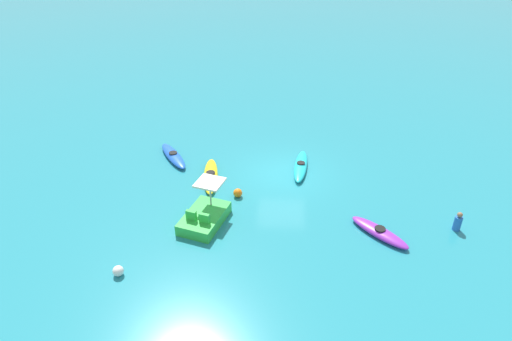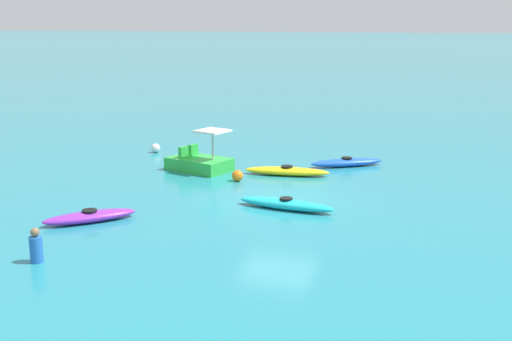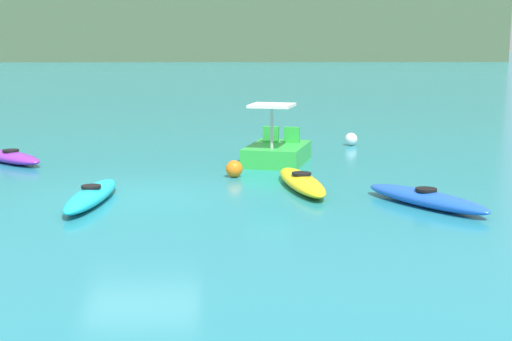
{
  "view_description": "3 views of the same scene",
  "coord_description": "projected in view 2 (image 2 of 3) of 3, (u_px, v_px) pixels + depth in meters",
  "views": [
    {
      "loc": [
        0.13,
        19.16,
        11.84
      ],
      "look_at": [
        1.31,
        0.81,
        0.61
      ],
      "focal_mm": 31.18,
      "sensor_mm": 36.0,
      "label": 1
    },
    {
      "loc": [
        -20.05,
        -5.93,
        5.82
      ],
      "look_at": [
        0.68,
        1.0,
        0.79
      ],
      "focal_mm": 46.08,
      "sensor_mm": 36.0,
      "label": 2
    },
    {
      "loc": [
        1.77,
        -14.71,
        3.2
      ],
      "look_at": [
        2.51,
        0.21,
        0.52
      ],
      "focal_mm": 49.1,
      "sensor_mm": 36.0,
      "label": 3
    }
  ],
  "objects": [
    {
      "name": "pedal_boat_green",
      "position": [
        200.0,
        162.0,
        25.94
      ],
      "size": [
        2.12,
        2.73,
        1.68
      ],
      "color": "green",
      "rests_on": "ground_plane"
    },
    {
      "name": "kayak_cyan",
      "position": [
        286.0,
        204.0,
        20.63
      ],
      "size": [
        0.96,
        3.23,
        0.37
      ],
      "color": "#19B7C6",
      "rests_on": "ground_plane"
    },
    {
      "name": "person_near_shore",
      "position": [
        36.0,
        247.0,
        16.07
      ],
      "size": [
        0.38,
        0.38,
        0.88
      ],
      "color": "blue",
      "rests_on": "ground_plane"
    },
    {
      "name": "kayak_yellow",
      "position": [
        287.0,
        171.0,
        25.15
      ],
      "size": [
        1.1,
        3.33,
        0.37
      ],
      "color": "yellow",
      "rests_on": "ground_plane"
    },
    {
      "name": "kayak_blue",
      "position": [
        347.0,
        162.0,
        26.7
      ],
      "size": [
        2.22,
        2.95,
        0.37
      ],
      "color": "blue",
      "rests_on": "ground_plane"
    },
    {
      "name": "buoy_white",
      "position": [
        156.0,
        148.0,
        29.45
      ],
      "size": [
        0.41,
        0.41,
        0.41
      ],
      "primitive_type": "sphere",
      "color": "white",
      "rests_on": "ground_plane"
    },
    {
      "name": "ground_plane",
      "position": [
        278.0,
        200.0,
        21.67
      ],
      "size": [
        600.0,
        600.0,
        0.0
      ],
      "primitive_type": "plane",
      "color": "teal"
    },
    {
      "name": "kayak_purple",
      "position": [
        90.0,
        217.0,
        19.33
      ],
      "size": [
        2.42,
        2.43,
        0.37
      ],
      "color": "purple",
      "rests_on": "ground_plane"
    },
    {
      "name": "buoy_orange",
      "position": [
        237.0,
        176.0,
        24.22
      ],
      "size": [
        0.42,
        0.42,
        0.42
      ],
      "primitive_type": "sphere",
      "color": "orange",
      "rests_on": "ground_plane"
    }
  ]
}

